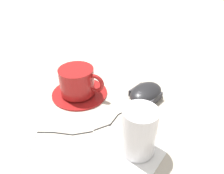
# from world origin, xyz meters

# --- Properties ---
(ground_plane) EXTENTS (3.00, 3.00, 0.00)m
(ground_plane) POSITION_xyz_m (0.00, 0.00, 0.00)
(ground_plane) COLOR #B2A899
(saucer) EXTENTS (0.15, 0.15, 0.01)m
(saucer) POSITION_xyz_m (-0.07, -0.13, 0.00)
(saucer) COLOR maroon
(saucer) RESTS_ON ground
(coffee_cup) EXTENTS (0.09, 0.12, 0.07)m
(coffee_cup) POSITION_xyz_m (-0.07, -0.12, 0.04)
(coffee_cup) COLOR maroon
(coffee_cup) RESTS_ON saucer
(computer_mouse) EXTENTS (0.11, 0.08, 0.04)m
(computer_mouse) POSITION_xyz_m (-0.15, 0.03, 0.02)
(computer_mouse) COLOR black
(computer_mouse) RESTS_ON ground
(mouse_cable) EXTENTS (0.19, 0.14, 0.00)m
(mouse_cable) POSITION_xyz_m (0.01, -0.03, 0.00)
(mouse_cable) COLOR black
(mouse_cable) RESTS_ON ground
(napkin_under_glass) EXTENTS (0.12, 0.12, 0.00)m
(napkin_under_glass) POSITION_xyz_m (0.01, 0.09, 0.00)
(napkin_under_glass) COLOR white
(napkin_under_glass) RESTS_ON ground
(drinking_glass) EXTENTS (0.07, 0.07, 0.10)m
(drinking_glass) POSITION_xyz_m (0.01, 0.09, 0.05)
(drinking_glass) COLOR silver
(drinking_glass) RESTS_ON napkin_under_glass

